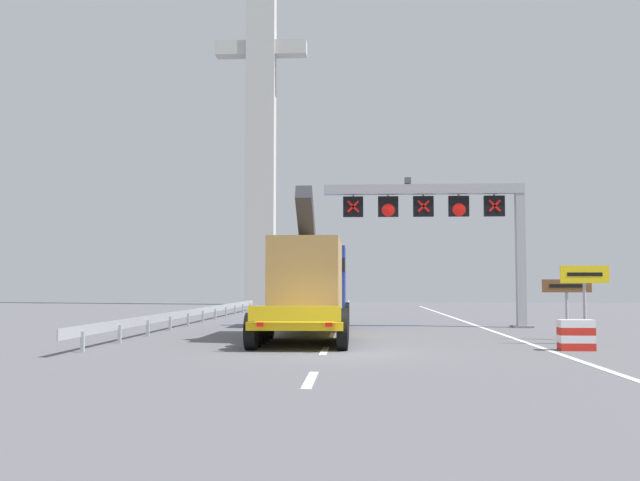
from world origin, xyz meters
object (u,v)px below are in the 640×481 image
object	(u,v)px
tourist_info_sign_brown	(567,293)
bridge_pylon_distant	(261,94)
heavy_haul_truck_yellow	(312,283)
exit_sign_yellow	(585,284)
crash_barrier_striped	(576,335)
overhead_lane_gantry	(450,213)

from	to	relation	value
tourist_info_sign_brown	bridge_pylon_distant	world-z (taller)	bridge_pylon_distant
heavy_haul_truck_yellow	bridge_pylon_distant	xyz separation A→B (m)	(-7.58, 40.15, 18.73)
heavy_haul_truck_yellow	exit_sign_yellow	distance (m)	10.42
exit_sign_yellow	tourist_info_sign_brown	bearing A→B (deg)	90.29
crash_barrier_striped	tourist_info_sign_brown	bearing A→B (deg)	77.05
exit_sign_yellow	heavy_haul_truck_yellow	bearing A→B (deg)	151.80
tourist_info_sign_brown	bridge_pylon_distant	xyz separation A→B (m)	(-16.75, 43.13, 19.08)
exit_sign_yellow	crash_barrier_striped	distance (m)	2.78
exit_sign_yellow	bridge_pylon_distant	xyz separation A→B (m)	(-16.76, 45.07, 18.77)
heavy_haul_truck_yellow	crash_barrier_striped	world-z (taller)	heavy_haul_truck_yellow
overhead_lane_gantry	crash_barrier_striped	distance (m)	12.46
overhead_lane_gantry	exit_sign_yellow	xyz separation A→B (m)	(3.10, -9.18, -3.25)
bridge_pylon_distant	crash_barrier_striped	bearing A→B (deg)	-71.48
heavy_haul_truck_yellow	crash_barrier_striped	bearing A→B (deg)	-40.62
heavy_haul_truck_yellow	crash_barrier_striped	distance (m)	10.96
overhead_lane_gantry	bridge_pylon_distant	distance (m)	41.42
heavy_haul_truck_yellow	exit_sign_yellow	xyz separation A→B (m)	(9.18, -4.92, -0.04)
heavy_haul_truck_yellow	tourist_info_sign_brown	xyz separation A→B (m)	(9.17, -2.98, -0.35)
overhead_lane_gantry	crash_barrier_striped	bearing A→B (deg)	-79.23
overhead_lane_gantry	heavy_haul_truck_yellow	bearing A→B (deg)	-144.99
crash_barrier_striped	exit_sign_yellow	bearing A→B (deg)	66.05
exit_sign_yellow	bridge_pylon_distant	size ratio (longest dim) A/B	0.06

